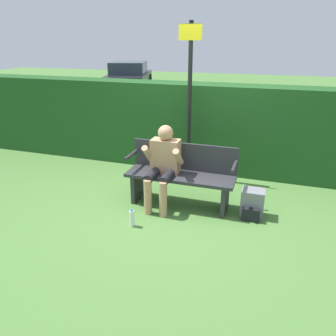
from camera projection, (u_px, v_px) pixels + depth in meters
ground_plane at (180, 204)px, 4.87m from camera, size 40.00×40.00×0.00m
hedge_back at (205, 128)px, 5.98m from camera, size 12.00×0.58×1.56m
park_bench at (181, 174)px, 4.75m from camera, size 1.57×0.47×0.89m
person_seated at (163, 162)px, 4.64m from camera, size 0.54×0.61×1.17m
backpack at (252, 204)px, 4.49m from camera, size 0.31×0.32×0.39m
water_bottle at (132, 218)px, 4.26m from camera, size 0.06×0.06×0.25m
signpost at (189, 95)px, 5.33m from camera, size 0.36×0.09×2.56m
parked_car at (129, 77)px, 15.16m from camera, size 2.73×4.28×1.33m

